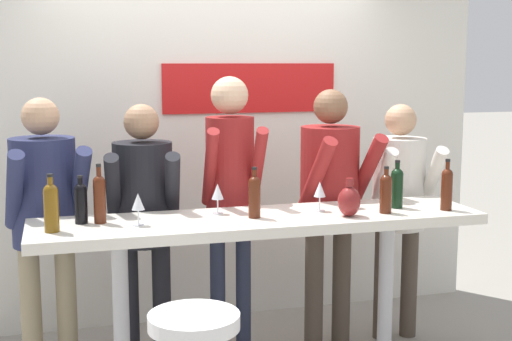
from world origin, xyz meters
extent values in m
cube|color=silver|center=(0.00, 1.33, 1.27)|extent=(4.17, 0.10, 2.54)
cube|color=red|center=(0.29, 1.27, 1.73)|extent=(1.30, 0.02, 0.36)
cube|color=silver|center=(0.00, 0.00, 1.02)|extent=(2.57, 0.60, 0.06)
cylinder|color=#B2B2B7|center=(-0.80, 0.00, 0.52)|extent=(0.09, 0.09, 0.99)
cylinder|color=#B2B2B7|center=(0.80, 0.00, 0.52)|extent=(0.09, 0.09, 0.99)
cylinder|color=white|center=(-0.53, -0.74, 0.74)|extent=(0.42, 0.42, 0.07)
cylinder|color=gray|center=(-1.29, 0.57, 0.41)|extent=(0.12, 0.12, 0.82)
cylinder|color=gray|center=(-1.08, 0.60, 0.41)|extent=(0.12, 0.12, 0.82)
cylinder|color=#23284C|center=(-1.19, 0.58, 1.15)|extent=(0.45, 0.45, 0.65)
sphere|color=tan|center=(-1.19, 0.58, 1.60)|extent=(0.22, 0.22, 0.22)
cylinder|color=#23284C|center=(-1.34, 0.40, 1.19)|extent=(0.16, 0.40, 0.51)
cylinder|color=#23284C|center=(-0.98, 0.46, 1.19)|extent=(0.16, 0.40, 0.51)
cylinder|color=black|center=(-0.70, 0.54, 0.40)|extent=(0.12, 0.12, 0.80)
cylinder|color=black|center=(-0.50, 0.52, 0.40)|extent=(0.12, 0.12, 0.80)
cylinder|color=black|center=(-0.60, 0.53, 1.12)|extent=(0.41, 0.41, 0.63)
sphere|color=#9E7556|center=(-0.60, 0.53, 1.56)|extent=(0.22, 0.22, 0.22)
cylinder|color=black|center=(-0.79, 0.40, 1.16)|extent=(0.13, 0.39, 0.49)
cylinder|color=black|center=(-0.44, 0.36, 1.16)|extent=(0.13, 0.39, 0.49)
cylinder|color=#23283D|center=(-0.12, 0.57, 0.44)|extent=(0.10, 0.10, 0.88)
cylinder|color=#23283D|center=(0.05, 0.56, 0.44)|extent=(0.10, 0.10, 0.88)
cylinder|color=maroon|center=(-0.04, 0.57, 1.22)|extent=(0.34, 0.34, 0.69)
sphere|color=#D6AD89|center=(-0.04, 0.57, 1.71)|extent=(0.24, 0.24, 0.24)
cylinder|color=maroon|center=(-0.20, 0.41, 1.27)|extent=(0.11, 0.40, 0.53)
cylinder|color=maroon|center=(0.09, 0.38, 1.27)|extent=(0.11, 0.40, 0.53)
cylinder|color=#473D33|center=(0.52, 0.51, 0.42)|extent=(0.12, 0.12, 0.84)
cylinder|color=#473D33|center=(0.74, 0.55, 0.42)|extent=(0.12, 0.12, 0.84)
cylinder|color=maroon|center=(0.63, 0.53, 1.17)|extent=(0.44, 0.44, 0.66)
sphere|color=brown|center=(0.63, 0.53, 1.63)|extent=(0.23, 0.23, 0.23)
cylinder|color=maroon|center=(0.47, 0.34, 1.21)|extent=(0.15, 0.41, 0.51)
cylinder|color=maroon|center=(0.84, 0.40, 1.21)|extent=(0.15, 0.41, 0.51)
cylinder|color=#473D33|center=(1.04, 0.55, 0.39)|extent=(0.12, 0.12, 0.79)
cylinder|color=#473D33|center=(1.24, 0.53, 0.39)|extent=(0.12, 0.12, 0.79)
cylinder|color=beige|center=(1.14, 0.54, 1.10)|extent=(0.39, 0.39, 0.62)
sphere|color=tan|center=(1.14, 0.54, 1.53)|extent=(0.21, 0.21, 0.21)
cylinder|color=beige|center=(0.96, 0.40, 1.14)|extent=(0.12, 0.38, 0.48)
cylinder|color=beige|center=(1.30, 0.37, 1.14)|extent=(0.12, 0.38, 0.48)
cylinder|color=black|center=(0.85, 0.01, 1.15)|extent=(0.07, 0.07, 0.20)
sphere|color=black|center=(0.85, 0.01, 1.25)|extent=(0.07, 0.07, 0.07)
cylinder|color=black|center=(0.85, 0.01, 1.29)|extent=(0.03, 0.03, 0.07)
cylinder|color=black|center=(0.85, 0.01, 1.33)|extent=(0.03, 0.03, 0.01)
cylinder|color=#4C1E0F|center=(-0.04, -0.03, 1.15)|extent=(0.07, 0.07, 0.20)
sphere|color=#4C1E0F|center=(-0.04, -0.03, 1.25)|extent=(0.07, 0.07, 0.07)
cylinder|color=#4C1E0F|center=(-0.04, -0.03, 1.29)|extent=(0.03, 0.03, 0.07)
cylinder|color=black|center=(-0.04, -0.03, 1.33)|extent=(0.03, 0.03, 0.01)
cylinder|color=#4C1E0F|center=(0.72, -0.11, 1.14)|extent=(0.07, 0.07, 0.19)
sphere|color=#4C1E0F|center=(0.72, -0.11, 1.24)|extent=(0.07, 0.07, 0.07)
cylinder|color=#4C1E0F|center=(0.72, -0.11, 1.27)|extent=(0.03, 0.03, 0.07)
cylinder|color=black|center=(0.72, -0.11, 1.31)|extent=(0.03, 0.03, 0.01)
cylinder|color=#4C1E0F|center=(-0.89, 0.07, 1.16)|extent=(0.07, 0.07, 0.23)
sphere|color=#4C1E0F|center=(-0.89, 0.07, 1.28)|extent=(0.07, 0.07, 0.07)
cylinder|color=#4C1E0F|center=(-0.89, 0.07, 1.32)|extent=(0.03, 0.03, 0.08)
cylinder|color=black|center=(-0.89, 0.07, 1.37)|extent=(0.03, 0.03, 0.02)
cylinder|color=black|center=(-0.99, 0.09, 1.14)|extent=(0.07, 0.07, 0.19)
sphere|color=black|center=(-0.99, 0.09, 1.23)|extent=(0.07, 0.07, 0.07)
cylinder|color=black|center=(-0.99, 0.09, 1.27)|extent=(0.03, 0.03, 0.07)
cylinder|color=black|center=(-0.99, 0.09, 1.31)|extent=(0.03, 0.03, 0.01)
cylinder|color=#4C1E0F|center=(1.11, -0.14, 1.15)|extent=(0.07, 0.07, 0.21)
sphere|color=#4C1E0F|center=(1.11, -0.14, 1.26)|extent=(0.07, 0.07, 0.07)
cylinder|color=#4C1E0F|center=(1.11, -0.14, 1.30)|extent=(0.03, 0.03, 0.08)
cylinder|color=black|center=(1.11, -0.14, 1.35)|extent=(0.03, 0.03, 0.02)
cylinder|color=brown|center=(-1.14, -0.07, 1.15)|extent=(0.08, 0.08, 0.21)
sphere|color=brown|center=(-1.14, -0.07, 1.26)|extent=(0.08, 0.08, 0.08)
cylinder|color=brown|center=(-1.14, -0.07, 1.30)|extent=(0.03, 0.03, 0.08)
cylinder|color=black|center=(-1.14, -0.07, 1.34)|extent=(0.03, 0.03, 0.02)
cylinder|color=silver|center=(0.37, 0.04, 1.05)|extent=(0.06, 0.06, 0.01)
cylinder|color=silver|center=(0.37, 0.04, 1.09)|extent=(0.01, 0.01, 0.08)
cone|color=silver|center=(0.37, 0.04, 1.18)|extent=(0.07, 0.07, 0.09)
cylinder|color=silver|center=(-0.69, -0.05, 1.05)|extent=(0.06, 0.06, 0.01)
cylinder|color=silver|center=(-0.69, -0.05, 1.09)|extent=(0.01, 0.01, 0.08)
cone|color=silver|center=(-0.69, -0.05, 1.18)|extent=(0.07, 0.07, 0.09)
cylinder|color=silver|center=(-0.22, 0.13, 1.05)|extent=(0.06, 0.06, 0.01)
cylinder|color=silver|center=(-0.22, 0.13, 1.09)|extent=(0.01, 0.01, 0.08)
cone|color=silver|center=(-0.22, 0.13, 1.18)|extent=(0.07, 0.07, 0.09)
ellipsoid|color=maroon|center=(0.48, -0.14, 1.13)|extent=(0.13, 0.13, 0.17)
cylinder|color=maroon|center=(0.48, -0.14, 1.24)|extent=(0.04, 0.04, 0.05)
camera|label=1|loc=(-1.10, -3.81, 1.92)|focal=50.00mm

